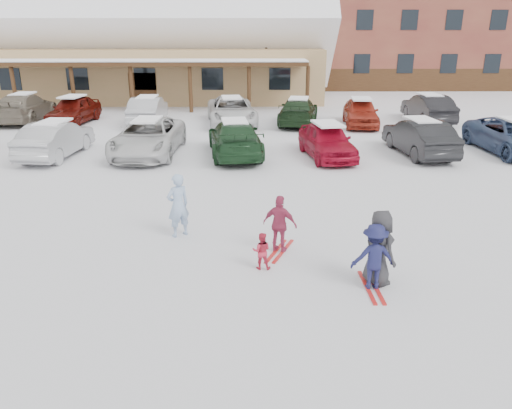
{
  "coord_description": "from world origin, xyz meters",
  "views": [
    {
      "loc": [
        0.22,
        -10.42,
        5.12
      ],
      "look_at": [
        0.3,
        1.0,
        1.0
      ],
      "focal_mm": 35.0,
      "sensor_mm": 36.0,
      "label": 1
    }
  ],
  "objects_px": {
    "child_navy": "(374,257)",
    "parked_car_13": "(428,108)",
    "parked_car_2": "(148,137)",
    "parked_car_7": "(25,108)",
    "parked_car_4": "(327,141)",
    "parked_car_11": "(298,111)",
    "parked_car_10": "(232,111)",
    "toddler_red": "(261,251)",
    "parked_car_8": "(74,110)",
    "parked_car_12": "(361,112)",
    "lamp_post": "(266,46)",
    "bystander_dark": "(379,248)",
    "parked_car_3": "(235,138)",
    "parked_car_1": "(55,139)",
    "parked_car_5": "(419,137)",
    "adult_skier": "(178,205)",
    "child_magenta": "(280,224)",
    "day_lodge": "(127,42)",
    "parked_car_9": "(148,110)"
  },
  "relations": [
    {
      "from": "parked_car_8",
      "to": "parked_car_11",
      "type": "relative_size",
      "value": 0.9
    },
    {
      "from": "parked_car_10",
      "to": "parked_car_11",
      "type": "relative_size",
      "value": 1.1
    },
    {
      "from": "parked_car_5",
      "to": "parked_car_10",
      "type": "xyz_separation_m",
      "value": [
        -8.06,
        6.72,
        -0.0
      ]
    },
    {
      "from": "parked_car_3",
      "to": "parked_car_5",
      "type": "bearing_deg",
      "value": 173.43
    },
    {
      "from": "lamp_post",
      "to": "parked_car_1",
      "type": "relative_size",
      "value": 1.53
    },
    {
      "from": "parked_car_7",
      "to": "parked_car_1",
      "type": "bearing_deg",
      "value": 118.85
    },
    {
      "from": "child_magenta",
      "to": "parked_car_12",
      "type": "relative_size",
      "value": 0.33
    },
    {
      "from": "parked_car_13",
      "to": "lamp_post",
      "type": "bearing_deg",
      "value": -43.68
    },
    {
      "from": "lamp_post",
      "to": "toddler_red",
      "type": "relative_size",
      "value": 7.91
    },
    {
      "from": "parked_car_8",
      "to": "parked_car_10",
      "type": "bearing_deg",
      "value": 3.34
    },
    {
      "from": "day_lodge",
      "to": "child_navy",
      "type": "bearing_deg",
      "value": -68.27
    },
    {
      "from": "adult_skier",
      "to": "parked_car_1",
      "type": "distance_m",
      "value": 10.3
    },
    {
      "from": "toddler_red",
      "to": "parked_car_10",
      "type": "xyz_separation_m",
      "value": [
        -1.33,
        17.08,
        0.31
      ]
    },
    {
      "from": "parked_car_1",
      "to": "parked_car_12",
      "type": "distance_m",
      "value": 15.35
    },
    {
      "from": "bystander_dark",
      "to": "parked_car_2",
      "type": "distance_m",
      "value": 13.11
    },
    {
      "from": "child_navy",
      "to": "parked_car_11",
      "type": "relative_size",
      "value": 0.29
    },
    {
      "from": "adult_skier",
      "to": "parked_car_4",
      "type": "bearing_deg",
      "value": -157.2
    },
    {
      "from": "parked_car_12",
      "to": "toddler_red",
      "type": "bearing_deg",
      "value": -102.74
    },
    {
      "from": "parked_car_2",
      "to": "parked_car_10",
      "type": "bearing_deg",
      "value": 66.06
    },
    {
      "from": "adult_skier",
      "to": "parked_car_12",
      "type": "relative_size",
      "value": 0.39
    },
    {
      "from": "lamp_post",
      "to": "adult_skier",
      "type": "distance_m",
      "value": 24.0
    },
    {
      "from": "adult_skier",
      "to": "parked_car_13",
      "type": "xyz_separation_m",
      "value": [
        11.66,
        15.97,
        -0.07
      ]
    },
    {
      "from": "child_navy",
      "to": "parked_car_2",
      "type": "distance_m",
      "value": 13.21
    },
    {
      "from": "toddler_red",
      "to": "adult_skier",
      "type": "bearing_deg",
      "value": -37.86
    },
    {
      "from": "parked_car_4",
      "to": "parked_car_8",
      "type": "bearing_deg",
      "value": 140.33
    },
    {
      "from": "parked_car_5",
      "to": "parked_car_13",
      "type": "bearing_deg",
      "value": -117.49
    },
    {
      "from": "parked_car_2",
      "to": "parked_car_7",
      "type": "height_order",
      "value": "parked_car_7"
    },
    {
      "from": "parked_car_4",
      "to": "parked_car_7",
      "type": "bearing_deg",
      "value": 143.42
    },
    {
      "from": "parked_car_3",
      "to": "parked_car_4",
      "type": "xyz_separation_m",
      "value": [
        3.75,
        -0.37,
        -0.02
      ]
    },
    {
      "from": "parked_car_13",
      "to": "parked_car_3",
      "type": "bearing_deg",
      "value": 33.06
    },
    {
      "from": "bystander_dark",
      "to": "parked_car_7",
      "type": "bearing_deg",
      "value": 11.41
    },
    {
      "from": "parked_car_7",
      "to": "parked_car_13",
      "type": "xyz_separation_m",
      "value": [
        22.53,
        -0.33,
        -0.01
      ]
    },
    {
      "from": "parked_car_5",
      "to": "parked_car_7",
      "type": "bearing_deg",
      "value": -28.25
    },
    {
      "from": "child_navy",
      "to": "parked_car_3",
      "type": "bearing_deg",
      "value": -75.51
    },
    {
      "from": "child_navy",
      "to": "parked_car_13",
      "type": "height_order",
      "value": "parked_car_13"
    },
    {
      "from": "parked_car_1",
      "to": "parked_car_3",
      "type": "distance_m",
      "value": 7.33
    },
    {
      "from": "child_magenta",
      "to": "parked_car_12",
      "type": "xyz_separation_m",
      "value": [
        5.14,
        15.87,
        0.02
      ]
    },
    {
      "from": "lamp_post",
      "to": "child_navy",
      "type": "xyz_separation_m",
      "value": [
        1.52,
        -26.4,
        -3.08
      ]
    },
    {
      "from": "adult_skier",
      "to": "bystander_dark",
      "type": "distance_m",
      "value": 5.16
    },
    {
      "from": "toddler_red",
      "to": "parked_car_7",
      "type": "bearing_deg",
      "value": -50.6
    },
    {
      "from": "child_magenta",
      "to": "parked_car_8",
      "type": "height_order",
      "value": "parked_car_8"
    },
    {
      "from": "parked_car_9",
      "to": "parked_car_11",
      "type": "xyz_separation_m",
      "value": [
        8.18,
        -0.08,
        -0.04
      ]
    },
    {
      "from": "parked_car_11",
      "to": "bystander_dark",
      "type": "bearing_deg",
      "value": 99.72
    },
    {
      "from": "day_lodge",
      "to": "adult_skier",
      "type": "relative_size",
      "value": 17.59
    },
    {
      "from": "parked_car_2",
      "to": "parked_car_7",
      "type": "relative_size",
      "value": 1.0
    },
    {
      "from": "adult_skier",
      "to": "parked_car_9",
      "type": "xyz_separation_m",
      "value": [
        -3.8,
        15.42,
        -0.09
      ]
    },
    {
      "from": "parked_car_1",
      "to": "parked_car_12",
      "type": "height_order",
      "value": "parked_car_1"
    },
    {
      "from": "parked_car_4",
      "to": "parked_car_11",
      "type": "height_order",
      "value": "same"
    },
    {
      "from": "adult_skier",
      "to": "parked_car_4",
      "type": "xyz_separation_m",
      "value": [
        4.91,
        8.04,
        -0.13
      ]
    },
    {
      "from": "parked_car_10",
      "to": "toddler_red",
      "type": "bearing_deg",
      "value": -92.43
    }
  ]
}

